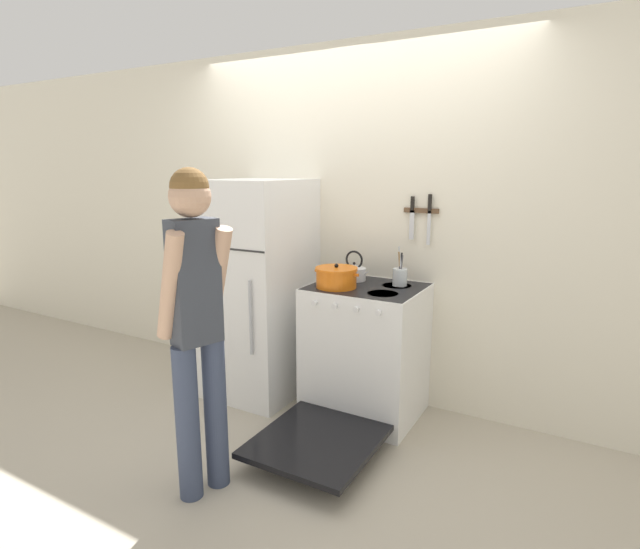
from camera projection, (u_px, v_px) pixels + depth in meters
ground_plane at (346, 386)px, 3.93m from camera, size 14.00×14.00×0.00m
wall_back at (349, 225)px, 3.68m from camera, size 10.00×0.06×2.55m
refrigerator at (259, 289)px, 3.72m from camera, size 0.65×0.74×1.61m
stove_range at (363, 353)px, 3.39m from camera, size 0.74×1.35×0.91m
dutch_oven_pot at (336, 277)px, 3.29m from camera, size 0.32×0.28×0.16m
tea_kettle at (354, 272)px, 3.49m from camera, size 0.21×0.17×0.21m
utensil_jar at (400, 276)px, 3.34m from camera, size 0.10×0.10×0.27m
person at (196, 317)px, 2.47m from camera, size 0.34×0.40×1.69m
wall_knife_strip at (421, 211)px, 3.35m from camera, size 0.24×0.03×0.34m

